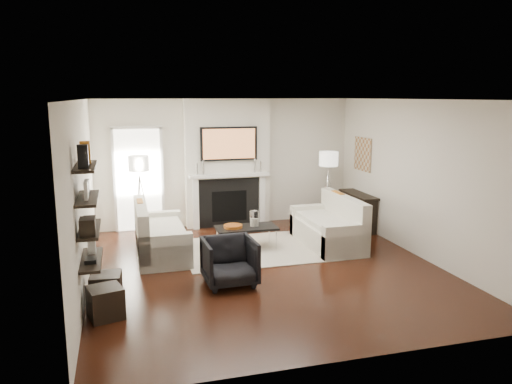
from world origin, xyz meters
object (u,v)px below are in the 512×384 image
object	(u,v)px
ottoman_near	(106,288)
armchair	(230,259)
lamp_left_shade	(139,163)
lamp_right_shade	(329,159)
loveseat_left_base	(162,244)
loveseat_right_base	(327,234)
coffee_table	(246,228)

from	to	relation	value
ottoman_near	armchair	bearing A→B (deg)	6.55
lamp_left_shade	lamp_right_shade	xyz separation A→B (m)	(3.90, -0.33, 0.00)
loveseat_left_base	loveseat_right_base	size ratio (longest dim) A/B	1.00
lamp_left_shade	loveseat_left_base	bearing A→B (deg)	-78.96
loveseat_right_base	lamp_right_shade	size ratio (longest dim) A/B	4.50
armchair	lamp_right_shade	size ratio (longest dim) A/B	1.92
coffee_table	lamp_right_shade	distance (m)	2.62
loveseat_left_base	loveseat_right_base	distance (m)	3.04
ottoman_near	lamp_left_shade	bearing A→B (deg)	79.42
lamp_left_shade	ottoman_near	xyz separation A→B (m)	(-0.62, -3.32, -1.25)
loveseat_right_base	coffee_table	size ratio (longest dim) A/B	1.64
armchair	loveseat_left_base	bearing A→B (deg)	115.18
coffee_table	armchair	size ratio (longest dim) A/B	1.43
loveseat_right_base	armchair	size ratio (longest dim) A/B	2.35
loveseat_left_base	lamp_left_shade	xyz separation A→B (m)	(-0.28, 1.45, 1.24)
loveseat_left_base	armchair	xyz separation A→B (m)	(0.85, -1.66, 0.17)
coffee_table	armchair	xyz separation A→B (m)	(-0.67, -1.61, -0.02)
loveseat_left_base	ottoman_near	distance (m)	2.07
loveseat_right_base	lamp_left_shade	distance (m)	3.92
loveseat_left_base	coffee_table	world-z (taller)	same
loveseat_right_base	coffee_table	world-z (taller)	same
loveseat_left_base	lamp_left_shade	bearing A→B (deg)	101.04
loveseat_right_base	lamp_left_shade	world-z (taller)	lamp_left_shade
lamp_left_shade	ottoman_near	world-z (taller)	lamp_left_shade
armchair	ottoman_near	xyz separation A→B (m)	(-1.75, -0.20, -0.18)
coffee_table	lamp_left_shade	xyz separation A→B (m)	(-1.80, 1.50, 1.05)
loveseat_left_base	armchair	world-z (taller)	armchair
coffee_table	loveseat_right_base	bearing A→B (deg)	-6.25
loveseat_right_base	lamp_right_shade	distance (m)	1.92
loveseat_right_base	lamp_left_shade	xyz separation A→B (m)	(-3.32, 1.67, 1.24)
loveseat_right_base	armchair	world-z (taller)	armchair
loveseat_left_base	coffee_table	size ratio (longest dim) A/B	1.64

